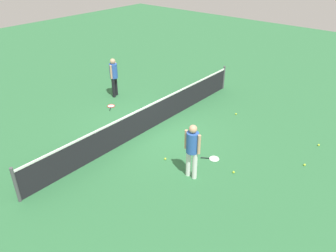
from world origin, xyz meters
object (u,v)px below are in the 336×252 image
player_far_side (114,74)px  tennis_racket_far_player (111,106)px  tennis_ball_stray_right (234,172)px  player_near_side (192,147)px  tennis_ball_stray_left (193,127)px  tennis_ball_near_player (305,165)px  tennis_ball_by_net (236,114)px  tennis_ball_midcourt (165,159)px  tennis_racket_near_player (213,159)px  tennis_ball_baseline (319,145)px

player_far_side → tennis_racket_far_player: size_ratio=3.09×
tennis_racket_far_player → tennis_ball_stray_right: 6.22m
player_near_side → tennis_ball_stray_right: 1.61m
tennis_ball_stray_left → tennis_ball_near_player: bearing=-85.7°
tennis_ball_stray_right → player_far_side: bearing=77.5°
tennis_ball_by_net → tennis_ball_stray_left: same height
tennis_racket_far_player → tennis_ball_midcourt: 4.45m
tennis_ball_stray_right → tennis_ball_midcourt: bearing=111.5°
tennis_racket_near_player → tennis_ball_near_player: tennis_ball_near_player is taller
tennis_ball_near_player → tennis_ball_midcourt: bearing=125.8°
tennis_racket_near_player → tennis_racket_far_player: (0.45, 5.33, 0.00)m
tennis_ball_by_net → player_near_side: bearing=-167.1°
tennis_racket_far_player → tennis_ball_near_player: 7.72m
tennis_ball_midcourt → tennis_ball_baseline: (3.91, -3.40, 0.00)m
player_far_side → tennis_ball_near_player: bearing=-88.7°
tennis_racket_near_player → tennis_racket_far_player: bearing=85.1°
tennis_racket_near_player → tennis_ball_midcourt: bearing=131.6°
tennis_ball_baseline → tennis_ball_midcourt: bearing=139.0°
tennis_ball_baseline → tennis_ball_stray_right: size_ratio=1.00×
player_far_side → tennis_racket_near_player: player_far_side is taller
tennis_ball_stray_left → tennis_ball_baseline: bearing=-66.5°
player_near_side → player_far_side: size_ratio=1.00×
tennis_ball_stray_left → tennis_racket_far_player: bearing=101.4°
player_near_side → tennis_ball_by_net: bearing=12.9°
tennis_ball_near_player → tennis_ball_by_net: (1.65, 3.31, 0.00)m
player_far_side → tennis_ball_baseline: (1.61, -8.27, -0.98)m
tennis_ball_midcourt → tennis_ball_stray_right: bearing=-68.5°
tennis_ball_stray_left → tennis_ball_stray_right: 2.90m
tennis_ball_midcourt → player_near_side: bearing=-97.8°
tennis_ball_baseline → tennis_ball_stray_left: bearing=113.5°
tennis_ball_baseline → player_near_side: bearing=150.7°
player_near_side → tennis_ball_stray_left: size_ratio=25.76×
player_near_side → tennis_ball_stray_left: (2.34, 1.67, -0.98)m
player_near_side → player_far_side: bearing=67.7°
tennis_ball_near_player → tennis_ball_stray_left: size_ratio=1.00×
tennis_ball_by_net → tennis_ball_stray_left: bearing=160.6°
player_near_side → player_far_side: 6.47m
tennis_ball_stray_right → player_near_side: bearing=137.2°
player_far_side → tennis_ball_baseline: player_far_side is taller
tennis_racket_far_player → tennis_ball_stray_left: bearing=-78.6°
tennis_racket_far_player → tennis_ball_near_player: (1.03, -7.65, 0.02)m
tennis_ball_stray_left → player_near_side: bearing=-144.6°
tennis_ball_midcourt → tennis_ball_baseline: same height
player_near_side → tennis_racket_far_player: (1.61, 5.32, -1.00)m
tennis_racket_near_player → tennis_ball_midcourt: 1.51m
tennis_racket_near_player → tennis_ball_near_player: bearing=-57.3°
tennis_racket_far_player → tennis_ball_baseline: (2.46, -7.60, 0.02)m
tennis_racket_far_player → tennis_ball_baseline: bearing=-72.1°
tennis_ball_near_player → tennis_ball_midcourt: (-2.49, 3.45, 0.00)m
tennis_racket_far_player → tennis_ball_by_net: (2.68, -4.34, 0.02)m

